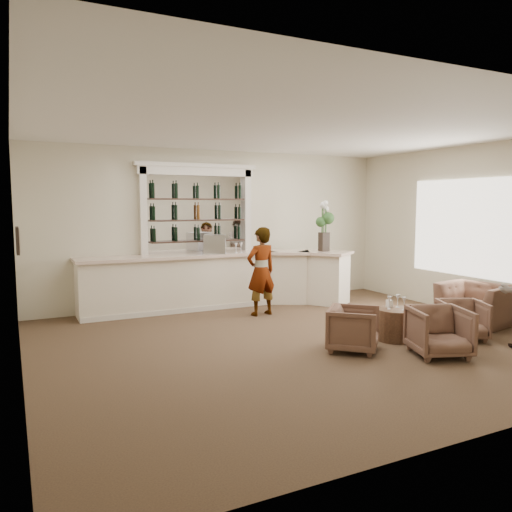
% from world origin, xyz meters
% --- Properties ---
extents(ground, '(8.00, 8.00, 0.00)m').
position_xyz_m(ground, '(0.00, 0.00, 0.00)').
color(ground, brown).
rests_on(ground, ground).
extents(room_shell, '(8.04, 7.02, 3.32)m').
position_xyz_m(room_shell, '(0.16, 0.71, 2.34)').
color(room_shell, beige).
rests_on(room_shell, ground).
extents(bar_counter, '(5.72, 1.80, 1.14)m').
position_xyz_m(bar_counter, '(-0.16, 3.00, 0.57)').
color(bar_counter, white).
rests_on(bar_counter, ground).
extents(back_bar_alcove, '(2.64, 0.25, 3.00)m').
position_xyz_m(back_bar_alcove, '(-0.50, 3.41, 2.03)').
color(back_bar_alcove, white).
rests_on(back_bar_alcove, ground).
extents(cocktail_table, '(0.63, 0.63, 0.50)m').
position_xyz_m(cocktail_table, '(1.40, -0.56, 0.25)').
color(cocktail_table, '#543624').
rests_on(cocktail_table, ground).
extents(sommelier, '(0.67, 0.49, 1.72)m').
position_xyz_m(sommelier, '(0.27, 1.98, 0.86)').
color(sommelier, gray).
rests_on(sommelier, ground).
extents(armchair_left, '(1.01, 1.01, 0.66)m').
position_xyz_m(armchair_left, '(0.42, -0.76, 0.33)').
color(armchair_left, brown).
rests_on(armchair_left, ground).
extents(armchair_center, '(0.98, 0.99, 0.70)m').
position_xyz_m(armchair_center, '(1.36, -1.50, 0.35)').
color(armchair_center, brown).
rests_on(armchair_center, ground).
extents(armchair_right, '(0.90, 0.91, 0.63)m').
position_xyz_m(armchair_right, '(2.38, -1.01, 0.31)').
color(armchair_right, brown).
rests_on(armchair_right, ground).
extents(armchair_far, '(1.21, 1.31, 0.73)m').
position_xyz_m(armchair_far, '(3.40, -0.40, 0.37)').
color(armchair_far, brown).
rests_on(armchair_far, ground).
extents(espresso_machine, '(0.56, 0.53, 0.39)m').
position_xyz_m(espresso_machine, '(-0.28, 3.00, 1.34)').
color(espresso_machine, '#B9BABE').
rests_on(espresso_machine, bar_counter).
extents(flower_vase, '(0.29, 0.29, 1.08)m').
position_xyz_m(flower_vase, '(2.04, 2.45, 1.75)').
color(flower_vase, black).
rests_on(flower_vase, bar_counter).
extents(wine_glass_bar_left, '(0.07, 0.07, 0.21)m').
position_xyz_m(wine_glass_bar_left, '(0.29, 2.95, 1.25)').
color(wine_glass_bar_left, white).
rests_on(wine_glass_bar_left, bar_counter).
extents(wine_glass_bar_right, '(0.07, 0.07, 0.21)m').
position_xyz_m(wine_glass_bar_right, '(0.18, 2.96, 1.25)').
color(wine_glass_bar_right, white).
rests_on(wine_glass_bar_right, bar_counter).
extents(wine_glass_tbl_a, '(0.07, 0.07, 0.21)m').
position_xyz_m(wine_glass_tbl_a, '(1.28, -0.53, 0.60)').
color(wine_glass_tbl_a, white).
rests_on(wine_glass_tbl_a, cocktail_table).
extents(wine_glass_tbl_b, '(0.07, 0.07, 0.21)m').
position_xyz_m(wine_glass_tbl_b, '(1.50, -0.48, 0.60)').
color(wine_glass_tbl_b, white).
rests_on(wine_glass_tbl_b, cocktail_table).
extents(wine_glass_tbl_c, '(0.07, 0.07, 0.21)m').
position_xyz_m(wine_glass_tbl_c, '(1.44, -0.69, 0.60)').
color(wine_glass_tbl_c, white).
rests_on(wine_glass_tbl_c, cocktail_table).
extents(napkin_holder, '(0.08, 0.08, 0.12)m').
position_xyz_m(napkin_holder, '(1.38, -0.42, 0.56)').
color(napkin_holder, white).
rests_on(napkin_holder, cocktail_table).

